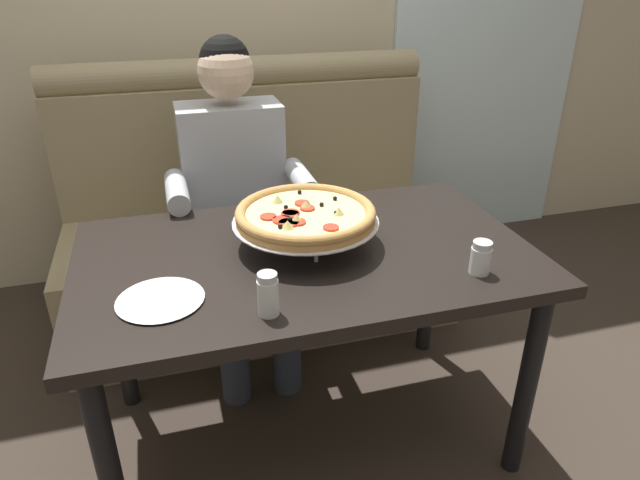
# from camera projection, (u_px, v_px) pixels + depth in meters

# --- Properties ---
(ground_plane) EXTENTS (16.00, 16.00, 0.00)m
(ground_plane) POSITION_uv_depth(u_px,v_px,m) (308.00, 431.00, 2.02)
(ground_plane) COLOR #382D26
(booth_bench) EXTENTS (1.69, 0.78, 1.13)m
(booth_bench) POSITION_uv_depth(u_px,v_px,m) (258.00, 230.00, 2.60)
(booth_bench) COLOR #998966
(booth_bench) RESTS_ON ground_plane
(dining_table) EXTENTS (1.36, 0.82, 0.73)m
(dining_table) POSITION_uv_depth(u_px,v_px,m) (306.00, 276.00, 1.73)
(dining_table) COLOR black
(dining_table) RESTS_ON ground_plane
(diner_main) EXTENTS (0.54, 0.64, 1.27)m
(diner_main) POSITION_uv_depth(u_px,v_px,m) (237.00, 190.00, 2.20)
(diner_main) COLOR #2D3342
(diner_main) RESTS_ON ground_plane
(pizza) EXTENTS (0.44, 0.44, 0.13)m
(pizza) POSITION_uv_depth(u_px,v_px,m) (305.00, 215.00, 1.69)
(pizza) COLOR silver
(pizza) RESTS_ON dining_table
(shaker_oregano) EXTENTS (0.05, 0.05, 0.11)m
(shaker_oregano) POSITION_uv_depth(u_px,v_px,m) (268.00, 297.00, 1.38)
(shaker_oregano) COLOR white
(shaker_oregano) RESTS_ON dining_table
(shaker_parmesan) EXTENTS (0.06, 0.06, 0.10)m
(shaker_parmesan) POSITION_uv_depth(u_px,v_px,m) (480.00, 260.00, 1.56)
(shaker_parmesan) COLOR white
(shaker_parmesan) RESTS_ON dining_table
(plate_near_left) EXTENTS (0.23, 0.23, 0.02)m
(plate_near_left) POSITION_uv_depth(u_px,v_px,m) (160.00, 298.00, 1.44)
(plate_near_left) COLOR white
(plate_near_left) RESTS_ON dining_table
(patio_chair) EXTENTS (0.43, 0.43, 0.86)m
(patio_chair) POSITION_uv_depth(u_px,v_px,m) (425.00, 114.00, 4.01)
(patio_chair) COLOR black
(patio_chair) RESTS_ON ground_plane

